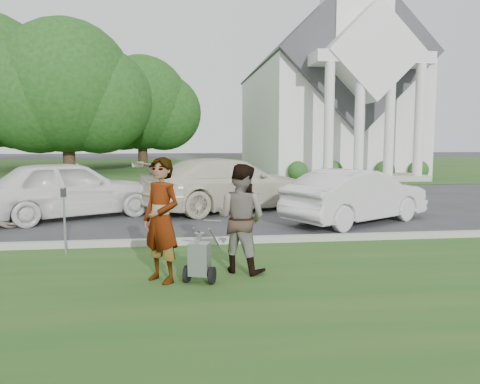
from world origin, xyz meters
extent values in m
plane|color=#333335|center=(0.00, 0.00, 0.00)|extent=(120.00, 120.00, 0.00)
cube|color=#1F4D1A|center=(0.00, -3.00, 0.01)|extent=(80.00, 7.00, 0.01)
cube|color=#1F4D1A|center=(0.00, 27.00, 0.01)|extent=(80.00, 30.00, 0.01)
cube|color=#9E9E93|center=(0.00, 0.55, 0.07)|extent=(80.00, 0.18, 0.15)
cube|color=white|center=(9.00, 24.00, 3.50)|extent=(9.00, 16.00, 7.00)
cube|color=#38383D|center=(9.00, 24.00, 7.00)|extent=(9.19, 17.00, 9.19)
cube|color=#9E9E93|center=(9.00, 14.80, 0.15)|extent=(6.20, 2.60, 0.30)
cylinder|color=white|center=(6.60, 13.80, 3.00)|extent=(0.50, 0.50, 6.00)
cylinder|color=white|center=(8.20, 13.80, 3.00)|extent=(0.50, 0.50, 6.00)
cylinder|color=white|center=(9.80, 13.80, 3.00)|extent=(0.50, 0.50, 6.00)
cylinder|color=white|center=(11.40, 13.80, 3.00)|extent=(0.50, 0.50, 6.00)
cube|color=white|center=(9.00, 14.60, 6.30)|extent=(6.20, 2.00, 0.60)
cube|color=white|center=(9.00, 14.60, 6.60)|extent=(5.09, 2.20, 5.09)
sphere|color=#1E4C19|center=(5.50, 15.70, 0.45)|extent=(1.10, 1.10, 1.10)
sphere|color=#1E4C19|center=(7.50, 15.70, 0.45)|extent=(1.10, 1.10, 1.10)
sphere|color=#1E4C19|center=(10.50, 15.70, 0.45)|extent=(1.10, 1.10, 1.10)
sphere|color=#1E4C19|center=(12.50, 15.70, 0.45)|extent=(1.10, 1.10, 1.10)
cylinder|color=#332316|center=(-8.00, 22.00, 1.60)|extent=(0.76, 0.76, 3.20)
sphere|color=#1C4114|center=(-8.00, 22.00, 5.51)|extent=(8.40, 8.40, 8.40)
sphere|color=#1C4114|center=(-6.11, 22.30, 4.67)|extent=(6.89, 6.89, 6.89)
sphere|color=#1C4114|center=(-9.68, 21.70, 4.88)|extent=(7.22, 7.22, 7.22)
sphere|color=#1C4114|center=(-11.93, 25.30, 5.21)|extent=(7.54, 7.54, 7.54)
cylinder|color=#332316|center=(-4.00, 30.00, 1.50)|extent=(0.76, 0.76, 3.00)
sphere|color=#1C4114|center=(-4.00, 30.00, 5.09)|extent=(7.60, 7.60, 7.60)
sphere|color=#1C4114|center=(-2.29, 30.30, 4.33)|extent=(6.23, 6.23, 6.23)
sphere|color=#1C4114|center=(-5.52, 29.70, 4.52)|extent=(6.54, 6.54, 6.54)
cylinder|color=black|center=(-0.68, -2.05, 0.14)|extent=(0.15, 0.28, 0.28)
cylinder|color=black|center=(-0.29, -2.18, 0.14)|extent=(0.15, 0.28, 0.28)
cylinder|color=#2D2D33|center=(-0.49, -2.12, 0.14)|extent=(0.45, 0.18, 0.03)
cube|color=#979A9F|center=(-0.49, -2.12, 0.39)|extent=(0.37, 0.34, 0.51)
cone|color=#979A9F|center=(-0.49, -2.12, 0.73)|extent=(0.20, 0.20, 0.15)
cylinder|color=#2D2D33|center=(-0.49, -2.12, 0.81)|extent=(0.04, 0.04, 0.06)
cylinder|color=#979A9F|center=(-0.46, -1.65, 0.62)|extent=(0.25, 0.65, 0.49)
cylinder|color=#979A9F|center=(-0.22, -1.74, 0.62)|extent=(0.25, 0.65, 0.49)
cylinder|color=#979A9F|center=(-0.23, -1.38, 0.86)|extent=(0.29, 0.12, 0.03)
imported|color=#999999|center=(-1.07, -1.97, 0.98)|extent=(0.84, 0.83, 1.96)
imported|color=#999999|center=(0.23, -1.57, 0.91)|extent=(1.12, 1.07, 1.83)
cylinder|color=#979A9F|center=(-3.01, 0.00, 0.57)|extent=(0.04, 0.04, 1.15)
cube|color=#2D2D33|center=(-3.01, 0.00, 1.23)|extent=(0.10, 0.07, 0.17)
cylinder|color=#979A9F|center=(-3.01, 0.00, 1.31)|extent=(0.09, 0.09, 0.03)
imported|color=white|center=(-3.92, 4.36, 0.83)|extent=(5.23, 4.03, 1.66)
imported|color=beige|center=(0.70, 5.32, 0.82)|extent=(6.06, 4.46, 1.63)
imported|color=silver|center=(3.89, 2.71, 0.72)|extent=(4.53, 3.47, 1.43)
camera|label=1|loc=(-0.72, -9.24, 2.27)|focal=35.00mm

